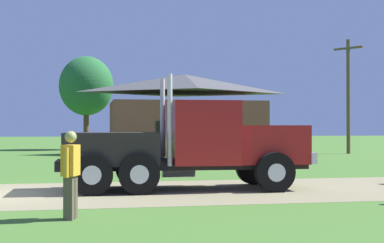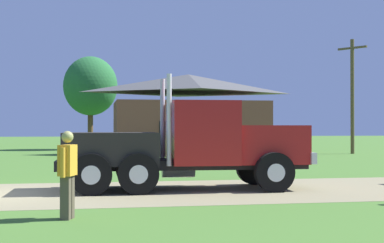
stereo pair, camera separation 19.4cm
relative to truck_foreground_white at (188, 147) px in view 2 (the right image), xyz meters
name	(u,v)px [view 2 (the right image)]	position (x,y,z in m)	size (l,w,h in m)	color
truck_foreground_white	(188,147)	(0.00, 0.00, 0.00)	(7.38, 2.77, 3.30)	black
visitor_walking_mid	(67,171)	(-3.32, -4.92, -0.30)	(0.38, 0.63, 1.74)	gold
shed_building	(188,115)	(4.08, 22.49, 1.40)	(10.65, 7.34, 5.48)	brown
utility_pole_near	(352,93)	(15.19, 20.33, 2.95)	(1.32, 1.92, 7.90)	brown
tree_right	(90,86)	(-2.48, 31.33, 3.94)	(4.41, 4.41, 7.64)	#513823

